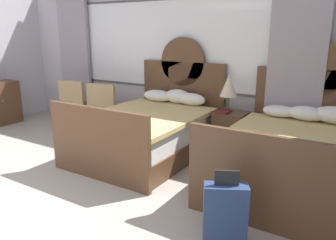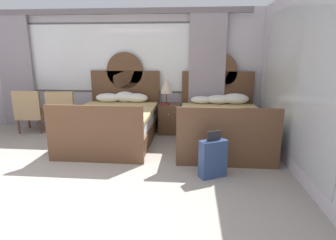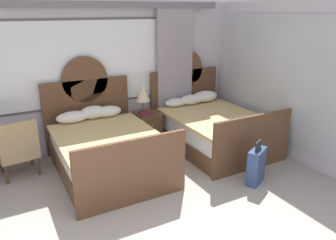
% 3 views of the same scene
% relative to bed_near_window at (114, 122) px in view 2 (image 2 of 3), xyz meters
% --- Properties ---
extents(ground_plane, '(24.00, 24.00, 0.00)m').
position_rel_bed_near_window_xyz_m(ground_plane, '(-0.37, -2.87, -0.38)').
color(ground_plane, '#9E9389').
extents(wall_back_window, '(6.88, 0.22, 2.70)m').
position_rel_bed_near_window_xyz_m(wall_back_window, '(-0.37, 1.12, 1.04)').
color(wall_back_window, silver).
rests_on(wall_back_window, ground_plane).
extents(wall_right_mirror, '(0.08, 4.59, 2.70)m').
position_rel_bed_near_window_xyz_m(wall_right_mirror, '(3.10, -1.15, 0.97)').
color(wall_right_mirror, silver).
rests_on(wall_right_mirror, ground_plane).
extents(bed_near_window, '(1.59, 2.22, 1.76)m').
position_rel_bed_near_window_xyz_m(bed_near_window, '(0.00, 0.00, 0.00)').
color(bed_near_window, brown).
rests_on(bed_near_window, ground_plane).
extents(bed_near_mirror, '(1.59, 2.22, 1.76)m').
position_rel_bed_near_window_xyz_m(bed_near_mirror, '(2.12, 0.00, 0.00)').
color(bed_near_mirror, brown).
rests_on(bed_near_mirror, ground_plane).
extents(nightstand_between_beds, '(0.46, 0.48, 0.65)m').
position_rel_bed_near_window_xyz_m(nightstand_between_beds, '(1.06, 0.67, -0.06)').
color(nightstand_between_beds, brown).
rests_on(nightstand_between_beds, ground_plane).
extents(table_lamp_on_nightstand, '(0.27, 0.27, 0.57)m').
position_rel_bed_near_window_xyz_m(table_lamp_on_nightstand, '(0.99, 0.69, 0.67)').
color(table_lamp_on_nightstand, brown).
rests_on(table_lamp_on_nightstand, nightstand_between_beds).
extents(book_on_nightstand, '(0.18, 0.26, 0.03)m').
position_rel_bed_near_window_xyz_m(book_on_nightstand, '(0.97, 0.57, 0.29)').
color(book_on_nightstand, maroon).
rests_on(book_on_nightstand, nightstand_between_beds).
extents(armchair_by_window_left, '(0.64, 0.64, 0.95)m').
position_rel_bed_near_window_xyz_m(armchair_by_window_left, '(-1.28, 0.46, 0.10)').
color(armchair_by_window_left, tan).
rests_on(armchair_by_window_left, ground_plane).
extents(armchair_by_window_centre, '(0.62, 0.62, 0.95)m').
position_rel_bed_near_window_xyz_m(armchair_by_window_centre, '(-2.03, 0.46, 0.10)').
color(armchair_by_window_centre, tan).
rests_on(armchair_by_window_centre, ground_plane).
extents(suitcase_on_floor, '(0.42, 0.33, 0.69)m').
position_rel_bed_near_window_xyz_m(suitcase_on_floor, '(1.87, -1.51, -0.10)').
color(suitcase_on_floor, navy).
rests_on(suitcase_on_floor, ground_plane).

